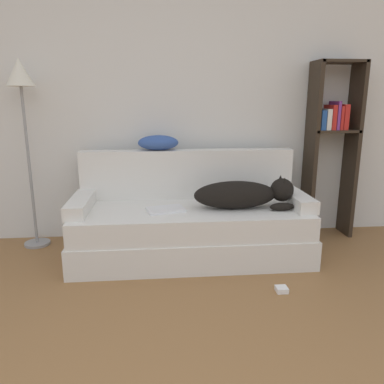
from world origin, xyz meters
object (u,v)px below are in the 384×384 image
object	(u,v)px
laptop	(166,209)
throw_pillow	(158,143)
dog	(244,194)
floor_lamp	(22,95)
couch	(191,232)
bookshelf	(332,139)
power_adapter	(282,289)

from	to	relation	value
laptop	throw_pillow	size ratio (longest dim) A/B	0.94
dog	floor_lamp	world-z (taller)	floor_lamp
couch	laptop	bearing A→B (deg)	-159.15
floor_lamp	bookshelf	bearing A→B (deg)	0.77
laptop	throw_pillow	distance (m)	0.64
dog	bookshelf	bearing A→B (deg)	27.09
laptop	couch	bearing A→B (deg)	7.13
throw_pillow	floor_lamp	world-z (taller)	floor_lamp
couch	laptop	world-z (taller)	laptop
couch	laptop	size ratio (longest dim) A/B	5.79
throw_pillow	power_adapter	xyz separation A→B (m)	(0.81, -1.01, -0.89)
laptop	floor_lamp	xyz separation A→B (m)	(-1.15, 0.44, 0.87)
bookshelf	power_adapter	world-z (taller)	bookshelf
couch	floor_lamp	bearing A→B (deg)	164.89
dog	power_adapter	xyz separation A→B (m)	(0.14, -0.60, -0.52)
couch	dog	size ratio (longest dim) A/B	2.35
couch	power_adapter	xyz separation A→B (m)	(0.56, -0.67, -0.19)
couch	floor_lamp	world-z (taller)	floor_lamp
dog	laptop	distance (m)	0.63
throw_pillow	bookshelf	bearing A→B (deg)	1.88
couch	bookshelf	bearing A→B (deg)	16.77
floor_lamp	dog	bearing A→B (deg)	-13.66
floor_lamp	power_adapter	bearing A→B (deg)	-28.37
dog	throw_pillow	world-z (taller)	throw_pillow
bookshelf	power_adapter	size ratio (longest dim) A/B	20.52
throw_pillow	couch	bearing A→B (deg)	-54.21
dog	floor_lamp	size ratio (longest dim) A/B	0.50
couch	dog	distance (m)	0.54
bookshelf	power_adapter	xyz separation A→B (m)	(-0.77, -1.07, -0.90)
laptop	floor_lamp	world-z (taller)	floor_lamp
laptop	bookshelf	bearing A→B (deg)	3.60
dog	throw_pillow	xyz separation A→B (m)	(-0.67, 0.41, 0.37)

